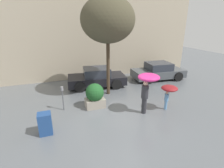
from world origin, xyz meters
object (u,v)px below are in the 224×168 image
person_adult (148,82)px  parking_meter (62,93)px  person_child (169,90)px  parked_car_near (97,78)px  parked_car_far (158,71)px  newspaper_box (45,124)px  street_tree (108,20)px  planter_box (95,95)px

person_adult → parking_meter: 4.15m
person_child → parked_car_near: bearing=154.1°
parked_car_near → parked_car_far: size_ratio=1.00×
parked_car_far → newspaper_box: 9.38m
street_tree → person_adult: bearing=-71.5°
parking_meter → newspaper_box: (-0.84, -1.81, -0.45)m
parked_car_near → street_tree: 4.03m
person_adult → parked_car_far: bearing=54.5°
person_adult → parked_car_near: 4.72m
person_child → newspaper_box: size_ratio=1.42×
parked_car_near → newspaper_box: size_ratio=4.46×
parking_meter → newspaper_box: size_ratio=1.39×
parked_car_far → street_tree: 6.06m
planter_box → person_child: planter_box is taller
planter_box → parked_car_near: planter_box is taller
parked_car_near → parking_meter: parked_car_near is taller
planter_box → parking_meter: 1.61m
person_adult → parked_car_far: person_adult is taller
person_child → newspaper_box: person_child is taller
person_child → parked_car_far: bearing=97.2°
newspaper_box → planter_box: bearing=33.3°
newspaper_box → parked_car_near: bearing=54.3°
person_adult → person_child: size_ratio=1.55×
newspaper_box → person_adult: bearing=2.2°
person_adult → parked_car_far: 5.76m
street_tree → parking_meter: (-2.79, -1.26, -3.40)m
parked_car_near → street_tree: size_ratio=0.72×
person_adult → street_tree: bearing=112.1°
parked_car_near → newspaper_box: (-3.31, -4.61, -0.14)m
parked_car_near → parking_meter: (-2.47, -2.81, 0.30)m
parked_car_near → planter_box: bearing=170.3°
person_child → parking_meter: person_child is taller
planter_box → parked_car_far: 6.50m
parking_meter → person_adult: bearing=-23.5°
person_adult → street_tree: (-0.97, 2.89, 2.73)m
parked_car_far → newspaper_box: bearing=123.5°
parked_car_far → newspaper_box: size_ratio=4.47×
person_adult → person_child: 1.30m
planter_box → street_tree: size_ratio=0.23×
parked_car_far → street_tree: bearing=112.7°
planter_box → parked_car_far: size_ratio=0.32×
person_adult → street_tree: size_ratio=0.36×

